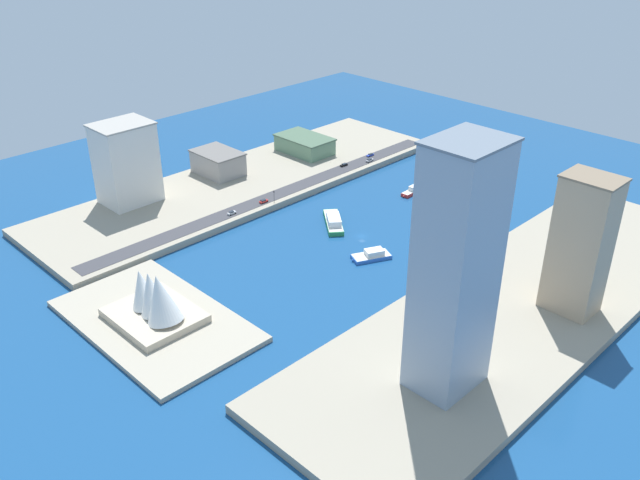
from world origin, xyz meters
TOP-DOWN VIEW (x-y plane):
  - ground_plane at (0.00, 0.00)m, footprint 440.00×440.00m
  - quay_west at (-85.11, 0.00)m, footprint 70.00×240.00m
  - quay_east at (85.11, 0.00)m, footprint 70.00×240.00m
  - peninsula_point at (7.94, 108.37)m, footprint 80.35×47.62m
  - road_strip at (58.53, 0.00)m, footprint 9.93×228.00m
  - tugboat_red at (14.08, -56.34)m, footprint 4.98×16.23m
  - catamaran_blue at (-17.18, 12.58)m, footprint 14.19×18.75m
  - patrol_launch_navy at (-27.80, -50.51)m, footprint 15.33×6.77m
  - ferry_green_doubledeck at (17.73, 1.13)m, footprint 24.61×21.86m
  - carpark_squat_concrete at (103.40, 5.16)m, footprint 27.94×19.76m
  - terminal_long_green at (93.54, -52.13)m, footprint 33.76×21.25m
  - hotel_broad_white at (105.67, 59.35)m, footprint 22.27×27.74m
  - tower_tall_glass at (-91.48, 61.90)m, footprint 19.17×24.08m
  - apartment_midrise_tan at (-99.63, -7.27)m, footprint 19.96×15.34m
  - sedan_silver at (55.48, -68.13)m, footprint 2.10×5.17m
  - pickup_red at (55.75, 13.07)m, footprint 2.03×4.66m
  - suv_black at (61.16, -52.38)m, footprint 1.91×4.98m
  - hatchback_blue at (60.98, -75.06)m, footprint 1.89×5.10m
  - van_white at (56.44, 33.12)m, footprint 1.89×4.44m
  - traffic_light_waterfront at (52.13, 9.03)m, footprint 0.36×0.36m
  - opera_landmark at (6.94, 108.37)m, footprint 33.75×28.03m
  - park_tree_cluster at (-93.02, -28.40)m, footprint 9.03×14.99m

SIDE VIEW (x-z plane):
  - ground_plane at x=0.00m, z-range 0.00..0.00m
  - peninsula_point at x=7.94m, z-range 0.00..2.00m
  - patrol_launch_navy at x=-27.80m, z-range -0.57..3.35m
  - catamaran_blue at x=-17.18m, z-range -0.56..3.53m
  - tugboat_red at x=14.08m, z-range -0.55..3.61m
  - quay_west at x=-85.11m, z-range 0.00..3.40m
  - quay_east at x=85.11m, z-range 0.00..3.40m
  - ferry_green_doubledeck at x=17.73m, z-range -0.59..4.70m
  - road_strip at x=58.53m, z-range 3.40..3.55m
  - suv_black at x=61.16m, z-range 3.55..4.94m
  - hatchback_blue at x=60.98m, z-range 3.55..4.95m
  - van_white at x=56.44m, z-range 3.54..5.11m
  - pickup_red at x=55.75m, z-range 3.52..5.16m
  - sedan_silver at x=55.48m, z-range 3.53..5.20m
  - traffic_light_waterfront at x=52.13m, z-range 4.49..10.99m
  - terminal_long_green at x=93.54m, z-range 3.43..13.25m
  - park_tree_cluster at x=-93.02m, z-range 4.66..13.27m
  - carpark_squat_concrete at x=103.40m, z-range 3.43..16.25m
  - opera_landmark at x=6.94m, z-range -0.52..21.59m
  - hotel_broad_white at x=105.67m, z-range 3.43..44.48m
  - apartment_midrise_tan at x=-99.63m, z-range 3.43..57.66m
  - tower_tall_glass at x=-91.48m, z-range 3.43..86.48m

